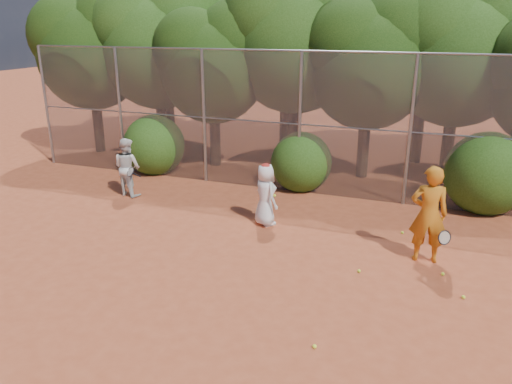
% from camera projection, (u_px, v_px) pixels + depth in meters
% --- Properties ---
extents(ground, '(80.00, 80.00, 0.00)m').
position_uv_depth(ground, '(259.00, 297.00, 9.06)').
color(ground, '#A14224').
rests_on(ground, ground).
extents(fence_back, '(20.05, 0.09, 4.03)m').
position_uv_depth(fence_back, '(331.00, 125.00, 13.75)').
color(fence_back, gray).
rests_on(fence_back, ground).
extents(tree_0, '(4.38, 3.81, 6.00)m').
position_uv_depth(tree_0, '(92.00, 45.00, 18.05)').
color(tree_0, black).
rests_on(tree_0, ground).
extents(tree_1, '(4.64, 4.03, 6.35)m').
position_uv_depth(tree_1, '(159.00, 39.00, 17.59)').
color(tree_1, black).
rests_on(tree_1, ground).
extents(tree_2, '(3.99, 3.47, 5.47)m').
position_uv_depth(tree_2, '(215.00, 59.00, 16.32)').
color(tree_2, black).
rests_on(tree_2, ground).
extents(tree_3, '(4.89, 4.26, 6.70)m').
position_uv_depth(tree_3, '(298.00, 33.00, 16.11)').
color(tree_3, black).
rests_on(tree_3, ground).
extents(tree_4, '(4.19, 3.64, 5.73)m').
position_uv_depth(tree_4, '(372.00, 56.00, 14.95)').
color(tree_4, black).
rests_on(tree_4, ground).
extents(tree_5, '(4.51, 3.92, 6.17)m').
position_uv_depth(tree_5, '(462.00, 46.00, 14.73)').
color(tree_5, black).
rests_on(tree_5, ground).
extents(tree_9, '(4.83, 4.20, 6.62)m').
position_uv_depth(tree_9, '(167.00, 32.00, 19.90)').
color(tree_9, black).
rests_on(tree_9, ground).
extents(tree_10, '(5.15, 4.48, 7.06)m').
position_uv_depth(tree_10, '(289.00, 25.00, 18.32)').
color(tree_10, black).
rests_on(tree_10, ground).
extents(tree_11, '(4.64, 4.03, 6.35)m').
position_uv_depth(tree_11, '(429.00, 40.00, 16.45)').
color(tree_11, black).
rests_on(tree_11, ground).
extents(bush_0, '(2.00, 2.00, 2.00)m').
position_uv_depth(bush_0, '(154.00, 142.00, 16.32)').
color(bush_0, '#204210').
rests_on(bush_0, ground).
extents(bush_1, '(1.80, 1.80, 1.80)m').
position_uv_depth(bush_1, '(301.00, 159.00, 14.68)').
color(bush_1, '#204210').
rests_on(bush_1, ground).
extents(bush_2, '(2.20, 2.20, 2.20)m').
position_uv_depth(bush_2, '(487.00, 170.00, 12.95)').
color(bush_2, '#204210').
rests_on(bush_2, ground).
extents(player_yellow, '(0.91, 0.63, 2.06)m').
position_uv_depth(player_yellow, '(429.00, 214.00, 10.14)').
color(player_yellow, '#C66F17').
rests_on(player_yellow, ground).
extents(player_teen, '(0.89, 0.85, 1.56)m').
position_uv_depth(player_teen, '(266.00, 194.00, 12.08)').
color(player_teen, white).
rests_on(player_teen, ground).
extents(player_white, '(0.94, 0.85, 1.67)m').
position_uv_depth(player_white, '(127.00, 167.00, 14.15)').
color(player_white, silver).
rests_on(player_white, ground).
extents(ball_0, '(0.07, 0.07, 0.07)m').
position_uv_depth(ball_0, '(463.00, 297.00, 8.99)').
color(ball_0, '#D0EA2A').
rests_on(ball_0, ground).
extents(ball_1, '(0.07, 0.07, 0.07)m').
position_uv_depth(ball_1, '(443.00, 274.00, 9.82)').
color(ball_1, '#D0EA2A').
rests_on(ball_1, ground).
extents(ball_2, '(0.07, 0.07, 0.07)m').
position_uv_depth(ball_2, '(314.00, 346.00, 7.63)').
color(ball_2, '#D0EA2A').
rests_on(ball_2, ground).
extents(ball_4, '(0.07, 0.07, 0.07)m').
position_uv_depth(ball_4, '(359.00, 271.00, 9.94)').
color(ball_4, '#D0EA2A').
rests_on(ball_4, ground).
extents(ball_5, '(0.07, 0.07, 0.07)m').
position_uv_depth(ball_5, '(402.00, 233.00, 11.75)').
color(ball_5, '#D0EA2A').
rests_on(ball_5, ground).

